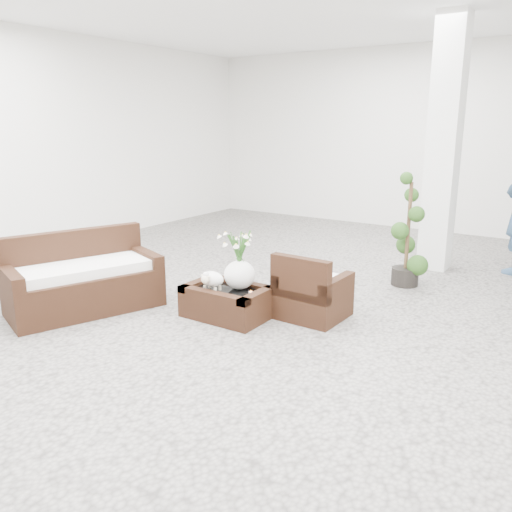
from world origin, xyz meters
The scene contains 9 objects.
ground centered at (0.00, 0.00, 0.00)m, with size 11.00×11.00×0.00m, color gray.
column centered at (1.20, 2.80, 1.75)m, with size 0.40×0.40×3.50m, color white.
coffee_table centered at (-0.12, -0.49, 0.16)m, with size 0.90×0.60×0.31m, color black.
sheep_figurine centered at (-0.24, -0.59, 0.42)m, with size 0.28×0.23×0.21m, color white.
planter_narcissus centered at (-0.02, -0.39, 0.71)m, with size 0.44×0.44×0.80m, color white, non-canonical shape.
tealight centered at (0.18, -0.47, 0.33)m, with size 0.04×0.04×0.03m, color white.
armchair centered at (0.66, 0.03, 0.36)m, with size 0.68×0.66×0.73m, color black.
loveseat centered at (-1.58, -1.22, 0.44)m, with size 1.63×0.78×0.87m, color black.
topiary centered at (1.12, 1.73, 0.72)m, with size 0.38×0.38×1.44m, color #203F14, non-canonical shape.
Camera 1 is at (3.17, -4.84, 2.08)m, focal length 36.89 mm.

